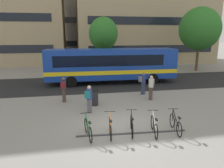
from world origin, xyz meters
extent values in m
plane|color=gray|center=(0.00, 0.00, 0.00)|extent=(200.00, 200.00, 0.00)
cube|color=#232326|center=(0.00, 10.01, 0.00)|extent=(80.00, 7.20, 0.01)
cube|color=#14389E|center=(1.30, 10.01, 1.85)|extent=(12.04, 2.77, 2.70)
cube|color=yellow|center=(1.30, 10.01, 1.20)|extent=(12.07, 2.79, 0.36)
cube|color=black|center=(6.74, 9.91, 2.98)|extent=(1.04, 2.31, 0.40)
cube|color=black|center=(7.27, 9.90, 2.12)|extent=(0.12, 2.19, 1.40)
cube|color=black|center=(1.02, 11.26, 2.25)|extent=(9.84, 0.24, 0.97)
cube|color=black|center=(0.97, 8.77, 2.25)|extent=(9.84, 0.24, 0.97)
cylinder|color=black|center=(5.04, 11.09, 0.50)|extent=(1.01, 0.32, 1.00)
cylinder|color=black|center=(4.99, 8.78, 0.50)|extent=(1.01, 0.32, 1.00)
cylinder|color=black|center=(-2.40, 11.23, 0.50)|extent=(1.01, 0.32, 1.00)
cylinder|color=black|center=(-2.45, 8.92, 0.50)|extent=(1.01, 0.32, 1.00)
cube|color=#47474C|center=(0.35, -0.76, 0.03)|extent=(5.18, 0.37, 0.06)
cylinder|color=#47474C|center=(-1.72, -0.64, 0.35)|extent=(0.04, 0.04, 0.70)
cylinder|color=#47474C|center=(-0.69, -0.70, 0.35)|extent=(0.04, 0.04, 0.70)
cylinder|color=#47474C|center=(0.35, -0.76, 0.35)|extent=(0.04, 0.04, 0.70)
cylinder|color=#47474C|center=(1.38, -0.81, 0.35)|extent=(0.04, 0.04, 0.70)
cylinder|color=#47474C|center=(2.42, -0.87, 0.35)|extent=(0.04, 0.04, 0.70)
torus|color=black|center=(-1.74, -0.21, 0.35)|extent=(0.13, 0.70, 0.70)
torus|color=black|center=(-1.62, -1.22, 0.35)|extent=(0.13, 0.70, 0.70)
cube|color=#1E7F38|center=(-1.68, -0.69, 0.67)|extent=(0.14, 0.92, 0.58)
cylinder|color=#1E7F38|center=(-1.63, -1.12, 0.62)|extent=(0.03, 0.03, 0.55)
cube|color=black|center=(-1.63, -1.12, 0.88)|extent=(0.13, 0.23, 0.05)
cylinder|color=#1E7F38|center=(-1.74, -0.23, 0.67)|extent=(0.04, 0.04, 0.65)
cylinder|color=black|center=(-1.74, -0.23, 0.98)|extent=(0.52, 0.09, 0.03)
torus|color=black|center=(-0.60, -0.21, 0.35)|extent=(0.13, 0.70, 0.70)
torus|color=black|center=(-0.73, -1.22, 0.35)|extent=(0.13, 0.70, 0.70)
cube|color=orange|center=(-0.67, -0.70, 0.67)|extent=(0.15, 0.92, 0.58)
cylinder|color=orange|center=(-0.72, -1.12, 0.62)|extent=(0.03, 0.03, 0.55)
cube|color=black|center=(-0.72, -1.12, 0.88)|extent=(0.13, 0.23, 0.05)
cylinder|color=orange|center=(-0.61, -0.23, 0.67)|extent=(0.04, 0.04, 0.65)
cylinder|color=black|center=(-0.61, -0.23, 0.98)|extent=(0.52, 0.09, 0.03)
torus|color=black|center=(0.47, -0.17, 0.35)|extent=(0.19, 0.70, 0.70)
torus|color=black|center=(0.25, -1.17, 0.35)|extent=(0.19, 0.70, 0.70)
cube|color=black|center=(0.36, -0.65, 0.67)|extent=(0.23, 0.91, 0.58)
cylinder|color=black|center=(0.27, -1.07, 0.62)|extent=(0.04, 0.04, 0.55)
cube|color=black|center=(0.27, -1.07, 0.88)|extent=(0.14, 0.24, 0.05)
cylinder|color=black|center=(0.46, -0.19, 0.67)|extent=(0.04, 0.04, 0.65)
cylinder|color=black|center=(0.46, -0.19, 0.98)|extent=(0.51, 0.14, 0.03)
torus|color=black|center=(1.46, -0.42, 0.35)|extent=(0.18, 0.70, 0.70)
torus|color=black|center=(1.26, -1.42, 0.35)|extent=(0.18, 0.70, 0.70)
cube|color=silver|center=(1.36, -0.90, 0.67)|extent=(0.21, 0.91, 0.58)
cylinder|color=silver|center=(1.28, -1.33, 0.62)|extent=(0.04, 0.04, 0.55)
cube|color=black|center=(1.28, -1.33, 0.88)|extent=(0.14, 0.24, 0.05)
cylinder|color=silver|center=(1.46, -0.44, 0.67)|extent=(0.04, 0.04, 0.65)
cylinder|color=black|center=(1.46, -0.44, 0.98)|extent=(0.52, 0.13, 0.03)
torus|color=black|center=(2.50, -0.40, 0.35)|extent=(0.14, 0.70, 0.70)
torus|color=black|center=(2.36, -1.41, 0.35)|extent=(0.14, 0.70, 0.70)
cube|color=black|center=(2.43, -0.89, 0.67)|extent=(0.16, 0.92, 0.58)
cylinder|color=black|center=(2.37, -1.31, 0.62)|extent=(0.03, 0.03, 0.55)
cube|color=black|center=(2.37, -1.31, 0.88)|extent=(0.13, 0.23, 0.05)
cylinder|color=black|center=(2.50, -0.42, 0.67)|extent=(0.04, 0.04, 0.65)
cylinder|color=black|center=(2.50, -0.42, 0.98)|extent=(0.52, 0.10, 0.03)
cube|color=#47382D|center=(-2.93, 4.79, 0.45)|extent=(0.23, 0.28, 0.89)
cylinder|color=#333338|center=(-2.93, 4.79, 1.19)|extent=(0.38, 0.38, 0.60)
sphere|color=brown|center=(-2.93, 4.79, 1.60)|extent=(0.22, 0.22, 0.22)
cube|color=maroon|center=(-2.95, 4.53, 1.22)|extent=(0.30, 0.21, 0.40)
cube|color=#565660|center=(-1.37, 2.38, 0.42)|extent=(0.30, 0.32, 0.84)
cylinder|color=navy|center=(-1.37, 2.38, 1.14)|extent=(0.46, 0.46, 0.59)
sphere|color=beige|center=(-1.37, 2.38, 1.55)|extent=(0.22, 0.22, 0.22)
cube|color=#197075|center=(-1.50, 2.16, 1.17)|extent=(0.33, 0.29, 0.40)
cube|color=#2D3851|center=(2.99, 5.62, 0.44)|extent=(0.29, 0.24, 0.88)
cylinder|color=navy|center=(2.99, 5.62, 1.19)|extent=(0.39, 0.39, 0.61)
sphere|color=#936B4C|center=(2.99, 5.62, 1.60)|extent=(0.22, 0.22, 0.22)
cube|color=slate|center=(2.74, 5.58, 1.22)|extent=(0.22, 0.30, 0.40)
cube|color=#47382D|center=(3.07, 4.16, 0.46)|extent=(0.32, 0.33, 0.92)
cylinder|color=beige|center=(3.07, 4.16, 1.22)|extent=(0.48, 0.48, 0.61)
sphere|color=beige|center=(3.07, 4.16, 1.64)|extent=(0.22, 0.22, 0.22)
cube|color=slate|center=(3.23, 4.37, 1.25)|extent=(0.33, 0.31, 0.40)
cylinder|color=#232328|center=(-0.96, 3.70, 0.47)|extent=(0.52, 0.52, 0.95)
cylinder|color=black|center=(-0.96, 3.70, 0.99)|extent=(0.55, 0.55, 0.08)
cylinder|color=brown|center=(13.13, 14.89, 1.48)|extent=(0.32, 0.32, 2.95)
ellipsoid|color=#2D7028|center=(13.13, 14.89, 5.16)|extent=(4.95, 4.95, 5.19)
cylinder|color=brown|center=(1.28, 15.06, 1.51)|extent=(0.32, 0.32, 3.03)
ellipsoid|color=#2D7028|center=(1.28, 15.06, 4.60)|extent=(3.30, 3.30, 3.71)
cube|color=tan|center=(9.44, 26.60, 9.98)|extent=(21.58, 11.92, 19.97)
cube|color=black|center=(9.44, 20.61, 2.40)|extent=(18.99, 0.06, 1.10)
cube|color=black|center=(9.44, 20.61, 6.39)|extent=(18.99, 0.06, 1.10)
cube|color=gray|center=(3.49, 39.96, 6.78)|extent=(16.04, 10.81, 13.56)
cube|color=black|center=(3.49, 34.53, 2.71)|extent=(14.11, 0.06, 1.10)
cube|color=black|center=(3.49, 34.53, 7.23)|extent=(14.11, 0.06, 1.10)
camera|label=1|loc=(-2.21, -9.61, 4.54)|focal=34.26mm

